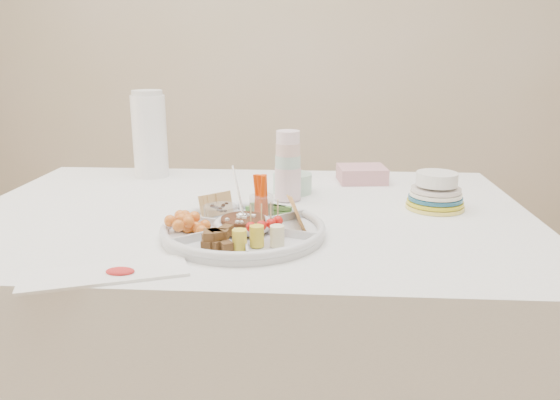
# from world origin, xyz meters

# --- Properties ---
(wall_back) EXTENTS (4.00, 0.02, 2.70)m
(wall_back) POSITION_xyz_m (0.00, 2.00, 1.35)
(wall_back) COLOR beige
(wall_back) RESTS_ON ground
(dining_table) EXTENTS (1.52, 1.02, 0.76)m
(dining_table) POSITION_xyz_m (0.00, 0.00, 0.38)
(dining_table) COLOR white
(dining_table) RESTS_ON floor
(party_tray) EXTENTS (0.49, 0.49, 0.04)m
(party_tray) POSITION_xyz_m (0.01, -0.21, 0.78)
(party_tray) COLOR silver
(party_tray) RESTS_ON dining_table
(bean_dip) EXTENTS (0.13, 0.13, 0.04)m
(bean_dip) POSITION_xyz_m (0.01, -0.21, 0.79)
(bean_dip) COLOR #4C311D
(bean_dip) RESTS_ON party_tray
(tortillas) EXTENTS (0.14, 0.14, 0.07)m
(tortillas) POSITION_xyz_m (0.14, -0.18, 0.80)
(tortillas) COLOR olive
(tortillas) RESTS_ON party_tray
(carrot_cucumber) EXTENTS (0.15, 0.15, 0.11)m
(carrot_cucumber) POSITION_xyz_m (0.06, -0.08, 0.82)
(carrot_cucumber) COLOR #E43D00
(carrot_cucumber) RESTS_ON party_tray
(pita_raisins) EXTENTS (0.15, 0.15, 0.06)m
(pita_raisins) POSITION_xyz_m (-0.07, -0.11, 0.80)
(pita_raisins) COLOR tan
(pita_raisins) RESTS_ON party_tray
(cherries) EXTENTS (0.16, 0.16, 0.05)m
(cherries) POSITION_xyz_m (-0.12, -0.23, 0.79)
(cherries) COLOR orange
(cherries) RESTS_ON party_tray
(granola_chunks) EXTENTS (0.13, 0.13, 0.04)m
(granola_chunks) POSITION_xyz_m (-0.03, -0.33, 0.79)
(granola_chunks) COLOR #523324
(granola_chunks) RESTS_ON party_tray
(banana_tomato) EXTENTS (0.13, 0.13, 0.08)m
(banana_tomato) POSITION_xyz_m (0.10, -0.30, 0.82)
(banana_tomato) COLOR #FCE798
(banana_tomato) RESTS_ON party_tray
(cup_stack) EXTENTS (0.08, 0.08, 0.21)m
(cup_stack) POSITION_xyz_m (0.10, 0.12, 0.86)
(cup_stack) COLOR silver
(cup_stack) RESTS_ON dining_table
(thermos) EXTENTS (0.12, 0.12, 0.30)m
(thermos) POSITION_xyz_m (-0.38, 0.39, 0.91)
(thermos) COLOR white
(thermos) RESTS_ON dining_table
(flower_bowl) EXTENTS (0.13, 0.13, 0.09)m
(flower_bowl) POSITION_xyz_m (0.11, 0.20, 0.80)
(flower_bowl) COLOR #9AC5AE
(flower_bowl) RESTS_ON dining_table
(napkin_stack) EXTENTS (0.17, 0.15, 0.05)m
(napkin_stack) POSITION_xyz_m (0.33, 0.35, 0.78)
(napkin_stack) COLOR #CC8C93
(napkin_stack) RESTS_ON dining_table
(plate_stack) EXTENTS (0.17, 0.17, 0.10)m
(plate_stack) POSITION_xyz_m (0.51, 0.06, 0.81)
(plate_stack) COLOR yellow
(plate_stack) RESTS_ON dining_table
(placemat) EXTENTS (0.33, 0.21, 0.01)m
(placemat) POSITION_xyz_m (-0.23, -0.45, 0.76)
(placemat) COLOR white
(placemat) RESTS_ON dining_table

